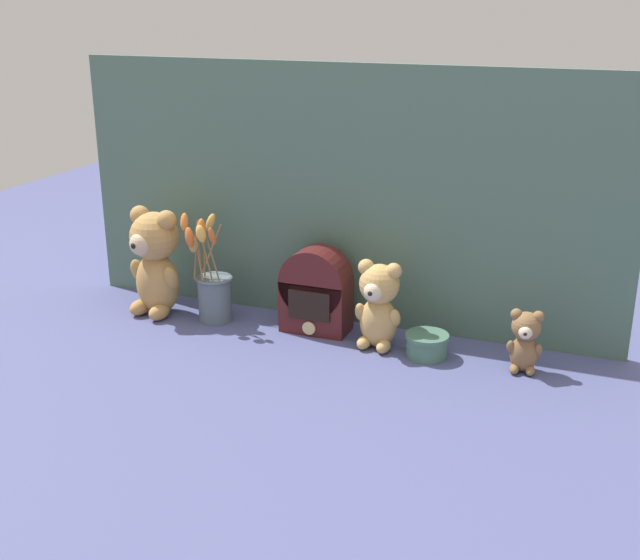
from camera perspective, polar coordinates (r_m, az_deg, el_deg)
ground_plane at (r=2.10m, az=-0.20°, el=-4.36°), size 4.00×4.00×0.00m
backdrop_wall at (r=2.14m, az=1.45°, el=5.91°), size 1.52×0.02×0.70m
teddy_bear_large at (r=2.27m, az=-11.66°, el=1.43°), size 0.17×0.15×0.31m
teddy_bear_medium at (r=2.03m, az=4.18°, el=-1.65°), size 0.13×0.12×0.23m
teddy_bear_small at (r=1.96m, az=14.38°, el=-4.14°), size 0.09×0.08×0.16m
flower_vase at (r=2.22m, az=-7.65°, el=-0.56°), size 0.14×0.15×0.31m
vintage_radio at (r=2.13m, az=-0.29°, el=-0.84°), size 0.18×0.10×0.23m
decorative_tin_tall at (r=2.02m, az=7.60°, el=-4.62°), size 0.11×0.11×0.06m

